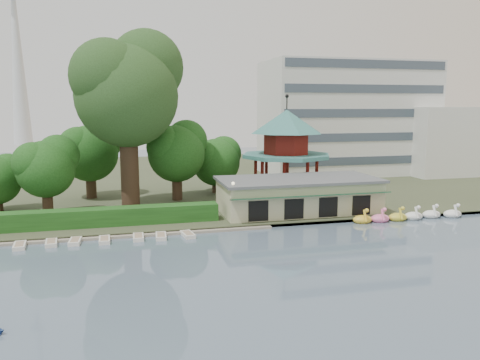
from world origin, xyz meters
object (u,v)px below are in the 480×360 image
object	(u,v)px
dock	(101,237)
pavilion	(286,144)
big_tree	(128,86)
boathouse	(298,194)

from	to	relation	value
dock	pavilion	size ratio (longest dim) A/B	2.52
pavilion	big_tree	distance (m)	22.42
pavilion	big_tree	size ratio (longest dim) A/B	0.64
dock	pavilion	world-z (taller)	pavilion
boathouse	big_tree	xyz separation A→B (m)	(-18.84, 6.22, 12.45)
big_tree	boathouse	bearing A→B (deg)	-18.27
boathouse	big_tree	size ratio (longest dim) A/B	0.88
boathouse	pavilion	bearing A→B (deg)	78.72
dock	big_tree	xyz separation A→B (m)	(3.16, 10.99, 14.70)
dock	boathouse	distance (m)	22.62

